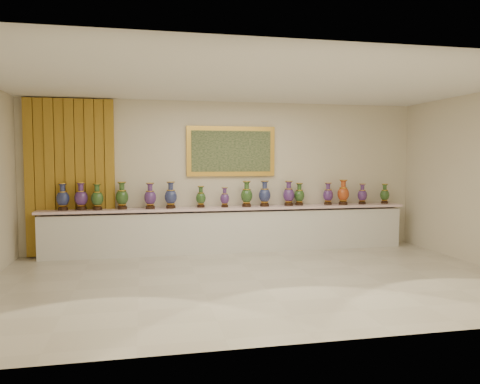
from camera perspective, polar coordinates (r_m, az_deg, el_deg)
The scene contains 20 objects.
ground at distance 7.29m, azimuth 2.12°, elevation -10.67°, with size 8.00×8.00×0.00m, color beige.
room at distance 9.33m, azimuth -16.94°, elevation 2.21°, with size 8.00×8.00×8.00m.
counter at distance 9.38m, azimuth -1.22°, elevation -4.63°, with size 7.28×0.48×0.90m.
vase_0 at distance 9.27m, azimuth -20.79°, elevation -0.70°, with size 0.28×0.28×0.51m.
vase_1 at distance 9.21m, azimuth -18.80°, elevation -0.65°, with size 0.27×0.27×0.52m.
vase_2 at distance 9.14m, azimuth -17.01°, elevation -0.71°, with size 0.25×0.25×0.50m.
vase_3 at distance 9.16m, azimuth -14.19°, elevation -0.57°, with size 0.28×0.28×0.52m.
vase_4 at distance 9.10m, azimuth -10.90°, elevation -0.62°, with size 0.26×0.26×0.50m.
vase_5 at distance 9.11m, azimuth -8.44°, elevation -0.53°, with size 0.26×0.26×0.52m.
vase_6 at distance 9.23m, azimuth -4.79°, elevation -0.71°, with size 0.22×0.22×0.42m.
vase_7 at distance 9.24m, azimuth -1.88°, elevation -0.77°, with size 0.19×0.19×0.39m.
vase_8 at distance 9.31m, azimuth 0.81°, elevation -0.40°, with size 0.25×0.25×0.51m.
vase_9 at distance 9.40m, azimuth 3.02°, elevation -0.35°, with size 0.26×0.26×0.52m.
vase_10 at distance 9.59m, azimuth 5.96°, elevation -0.31°, with size 0.28×0.28×0.50m.
vase_11 at distance 9.69m, azimuth 7.24°, elevation -0.40°, with size 0.23×0.23×0.46m.
vase_12 at distance 9.91m, azimuth 10.68°, elevation -0.34°, with size 0.26×0.26×0.46m.
vase_13 at distance 9.96m, azimuth 12.47°, elevation -0.18°, with size 0.30×0.30×0.52m.
vase_14 at distance 10.19m, azimuth 14.69°, elevation -0.35°, with size 0.26×0.26×0.43m.
vase_15 at distance 10.45m, azimuth 17.23°, elevation -0.31°, with size 0.25×0.25×0.42m.
label_card at distance 9.04m, azimuth -7.78°, elevation -2.02°, with size 0.10×0.06×0.00m, color white.
Camera 1 is at (-1.70, -6.84, 1.85)m, focal length 35.00 mm.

